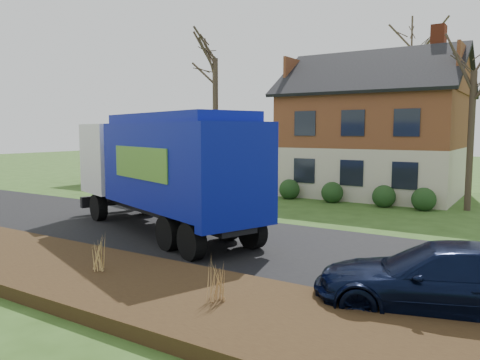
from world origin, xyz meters
The scene contains 13 objects.
ground centered at (0.00, 0.00, 0.00)m, with size 120.00×120.00×0.00m, color #2D4A18.
road centered at (0.00, 0.00, 0.01)m, with size 80.00×7.00×0.02m, color black.
mulch_verge centered at (0.00, -5.30, 0.15)m, with size 80.00×3.50×0.30m, color black.
main_house centered at (1.49, 13.91, 4.03)m, with size 12.95×8.95×9.26m.
ranch_house centered at (-12.00, 13.00, 1.81)m, with size 9.80×8.20×3.70m.
garbage_truck centered at (-1.26, -0.15, 2.42)m, with size 10.08×5.89×4.19m.
silver_sedan centered at (-5.60, 4.80, 0.79)m, with size 1.66×4.77×1.57m, color #AFB1B8.
navy_wagon centered at (8.44, -2.96, 0.73)m, with size 2.03×5.00×1.45m, color black.
tree_front_west centered at (-6.20, 9.97, 8.91)m, with size 3.64×3.64×10.82m.
tree_front_east centered at (7.29, 10.76, 7.25)m, with size 3.21×3.21×8.92m.
tree_back centered at (2.00, 22.16, 10.58)m, with size 4.01×4.01×12.69m.
grass_clump_mid centered at (1.15, -5.18, 0.74)m, with size 0.32×0.26×0.88m.
grass_clump_east centered at (4.69, -5.34, 0.72)m, with size 0.34×0.28×0.85m.
Camera 1 is at (9.84, -12.56, 3.64)m, focal length 35.00 mm.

